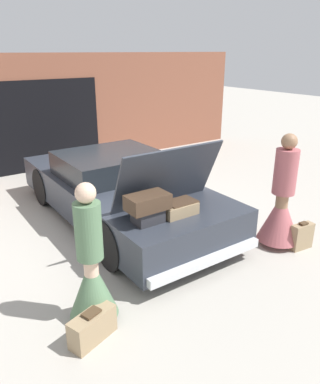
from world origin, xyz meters
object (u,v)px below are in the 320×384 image
at_px(car, 119,190).
at_px(person_right, 281,207).
at_px(suitcase_beside_right_person, 302,236).
at_px(person_left, 92,274).
at_px(suitcase_beside_left_person, 93,327).

xyz_separation_m(car, person_right, (1.57, -2.25, 0.08)).
distance_m(person_right, suitcase_beside_right_person, 0.55).
xyz_separation_m(person_left, suitcase_beside_right_person, (3.31, -0.32, -0.39)).
bearing_deg(car, suitcase_beside_right_person, -55.57).
bearing_deg(suitcase_beside_left_person, person_left, 61.61).
relative_size(car, suitcase_beside_left_person, 8.36).
relative_size(car, suitcase_beside_right_person, 10.89).
bearing_deg(car, person_right, -55.17).
distance_m(suitcase_beside_left_person, suitcase_beside_right_person, 3.46).
bearing_deg(person_right, person_left, 96.00).
height_order(suitcase_beside_left_person, suitcase_beside_right_person, suitcase_beside_right_person).
bearing_deg(suitcase_beside_right_person, person_left, 174.40).
distance_m(person_left, suitcase_beside_left_person, 0.54).
bearing_deg(person_right, car, 41.30).
bearing_deg(car, suitcase_beside_left_person, -124.28).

